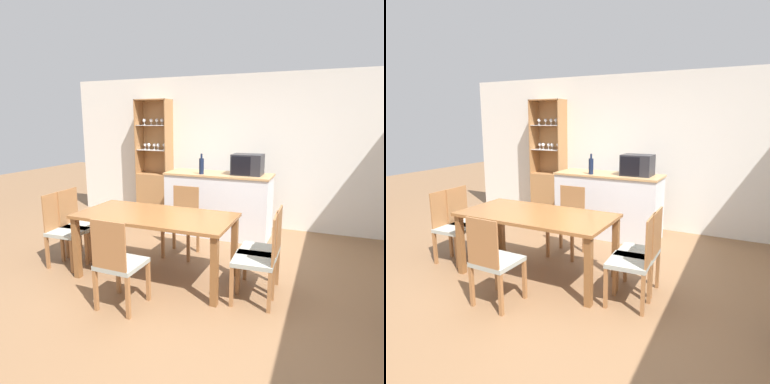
% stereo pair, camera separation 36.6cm
% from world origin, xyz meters
% --- Properties ---
extents(ground_plane, '(18.00, 18.00, 0.00)m').
position_xyz_m(ground_plane, '(0.00, 0.00, 0.00)').
color(ground_plane, brown).
extents(wall_back, '(6.80, 0.06, 2.55)m').
position_xyz_m(wall_back, '(0.00, 2.63, 1.27)').
color(wall_back, silver).
rests_on(wall_back, ground_plane).
extents(kitchen_counter, '(1.65, 0.60, 0.99)m').
position_xyz_m(kitchen_counter, '(-0.28, 1.92, 0.50)').
color(kitchen_counter, silver).
rests_on(kitchen_counter, ground_plane).
extents(display_cabinet, '(0.62, 0.33, 2.17)m').
position_xyz_m(display_cabinet, '(-1.69, 2.45, 0.63)').
color(display_cabinet, '#A37042').
rests_on(display_cabinet, ground_plane).
extents(dining_table, '(1.79, 0.86, 0.75)m').
position_xyz_m(dining_table, '(-0.48, 0.20, 0.66)').
color(dining_table, brown).
rests_on(dining_table, ground_plane).
extents(dining_chair_side_left_far, '(0.43, 0.43, 0.92)m').
position_xyz_m(dining_chair_side_left_far, '(-1.69, 0.32, 0.46)').
color(dining_chair_side_left_far, '#999E93').
rests_on(dining_chair_side_left_far, ground_plane).
extents(dining_chair_side_left_near, '(0.42, 0.42, 0.92)m').
position_xyz_m(dining_chair_side_left_near, '(-1.69, 0.07, 0.46)').
color(dining_chair_side_left_near, '#999E93').
rests_on(dining_chair_side_left_near, ground_plane).
extents(dining_chair_head_far, '(0.41, 0.41, 0.92)m').
position_xyz_m(dining_chair_head_far, '(-0.48, 0.95, 0.46)').
color(dining_chair_head_far, '#999E93').
rests_on(dining_chair_head_far, ground_plane).
extents(dining_chair_side_right_far, '(0.41, 0.41, 0.92)m').
position_xyz_m(dining_chair_side_right_far, '(0.74, 0.33, 0.46)').
color(dining_chair_side_right_far, '#999E93').
rests_on(dining_chair_side_right_far, ground_plane).
extents(dining_chair_head_near, '(0.41, 0.41, 0.92)m').
position_xyz_m(dining_chair_head_near, '(-0.48, -0.55, 0.46)').
color(dining_chair_head_near, '#999E93').
rests_on(dining_chair_head_near, ground_plane).
extents(dining_chair_side_right_near, '(0.43, 0.43, 0.92)m').
position_xyz_m(dining_chair_side_right_near, '(0.74, 0.07, 0.46)').
color(dining_chair_side_right_near, '#999E93').
rests_on(dining_chair_side_right_near, ground_plane).
extents(microwave, '(0.45, 0.35, 0.31)m').
position_xyz_m(microwave, '(0.17, 1.94, 1.15)').
color(microwave, '#232328').
rests_on(microwave, kitchen_counter).
extents(wine_bottle, '(0.07, 0.07, 0.31)m').
position_xyz_m(wine_bottle, '(-0.50, 1.74, 1.12)').
color(wine_bottle, '#141E38').
rests_on(wine_bottle, kitchen_counter).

